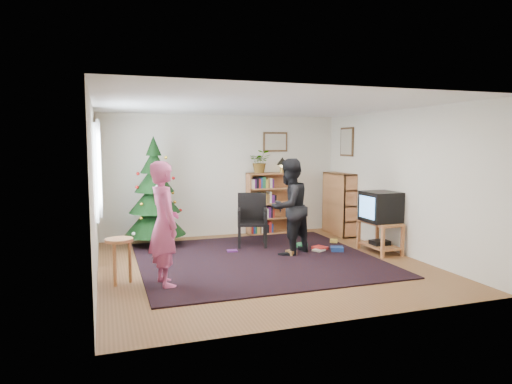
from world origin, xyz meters
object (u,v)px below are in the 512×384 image
object	(u,v)px
tv_stand	(380,234)
person_standing	(164,224)
bookshelf_back	(269,203)
table_lamp	(282,162)
picture_back	(275,142)
picture_right	(347,142)
christmas_tree	(155,201)
person_by_chair	(289,207)
stool	(119,249)
crt_tv	(381,207)
armchair	(250,218)
potted_plant	(260,162)
bookshelf_right	(339,203)

from	to	relation	value
tv_stand	person_standing	bearing A→B (deg)	-169.40
bookshelf_back	table_lamp	distance (m)	0.91
picture_back	picture_right	world-z (taller)	picture_right
christmas_tree	bookshelf_back	size ratio (longest dim) A/B	1.58
person_standing	person_by_chair	xyz separation A→B (m)	(2.26, 1.08, -0.01)
stool	table_lamp	xyz separation A→B (m)	(3.46, 2.67, 1.04)
picture_back	stool	bearing A→B (deg)	-140.09
crt_tv	armchair	world-z (taller)	crt_tv
bookshelf_back	crt_tv	xyz separation A→B (m)	(1.25, -2.25, 0.15)
stool	table_lamp	bearing A→B (deg)	37.60
picture_right	armchair	xyz separation A→B (m)	(-2.25, -0.40, -1.42)
armchair	potted_plant	world-z (taller)	potted_plant
bookshelf_back	picture_back	bearing A→B (deg)	35.87
christmas_tree	person_by_chair	xyz separation A→B (m)	(2.11, -1.42, -0.03)
picture_right	person_by_chair	world-z (taller)	picture_right
tv_stand	picture_back	bearing A→B (deg)	114.20
picture_back	person_standing	distance (m)	4.31
bookshelf_right	bookshelf_back	bearing A→B (deg)	68.28
tv_stand	person_by_chair	xyz separation A→B (m)	(-1.58, 0.37, 0.51)
picture_right	person_by_chair	bearing A→B (deg)	-144.94
crt_tv	potted_plant	bearing A→B (deg)	122.92
bookshelf_back	person_by_chair	bearing A→B (deg)	-99.86
tv_stand	crt_tv	xyz separation A→B (m)	(-0.00, 0.00, 0.49)
bookshelf_back	stool	bearing A→B (deg)	-139.86
bookshelf_back	stool	world-z (taller)	bookshelf_back
tv_stand	crt_tv	world-z (taller)	crt_tv
table_lamp	crt_tv	bearing A→B (deg)	-66.99
bookshelf_right	stool	xyz separation A→B (m)	(-4.54, -2.12, -0.18)
picture_back	table_lamp	size ratio (longest dim) A/B	1.69
picture_right	tv_stand	distance (m)	2.34
armchair	table_lamp	bearing A→B (deg)	60.67
picture_right	person_standing	size ratio (longest dim) A/B	0.36
picture_back	table_lamp	bearing A→B (deg)	-50.00
christmas_tree	tv_stand	xyz separation A→B (m)	(3.70, -1.79, -0.54)
person_standing	person_by_chair	world-z (taller)	person_standing
picture_back	bookshelf_back	distance (m)	1.31
armchair	table_lamp	size ratio (longest dim) A/B	3.02
christmas_tree	bookshelf_back	xyz separation A→B (m)	(2.44, 0.46, -0.19)
tv_stand	potted_plant	size ratio (longest dim) A/B	1.69
person_by_chair	crt_tv	bearing A→B (deg)	138.78
table_lamp	tv_stand	bearing A→B (deg)	-66.92
person_by_chair	table_lamp	world-z (taller)	person_by_chair
person_standing	potted_plant	xyz separation A→B (m)	(2.39, 2.96, 0.70)
crt_tv	armchair	bearing A→B (deg)	147.75
bookshelf_back	stool	size ratio (longest dim) A/B	2.08
armchair	stool	size ratio (longest dim) A/B	1.57
christmas_tree	table_lamp	xyz separation A→B (m)	(2.74, 0.46, 0.66)
picture_right	person_standing	distance (m)	4.87
picture_right	bookshelf_right	size ratio (longest dim) A/B	0.46
picture_right	tv_stand	size ratio (longest dim) A/B	0.74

